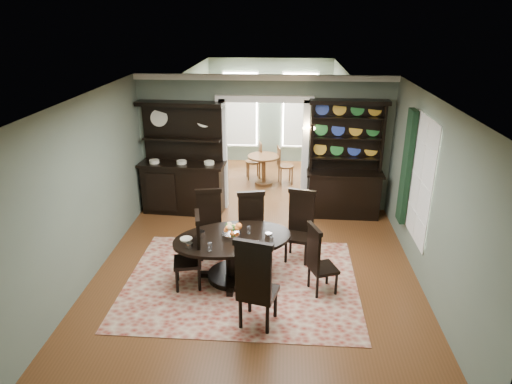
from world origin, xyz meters
TOP-DOWN VIEW (x-y plane):
  - room at (0.00, 0.04)m, footprint 5.51×6.01m
  - parlor at (0.00, 5.53)m, footprint 3.51×3.50m
  - doorway_trim at (0.00, 3.00)m, footprint 2.08×0.25m
  - right_window at (2.69, 0.93)m, footprint 0.15×1.47m
  - wall_sconce at (0.95, 2.85)m, footprint 0.27×0.21m
  - rug at (-0.21, -0.16)m, footprint 3.84×2.99m
  - dining_table at (-0.36, -0.04)m, footprint 2.31×2.31m
  - centerpiece at (-0.39, -0.00)m, footprint 1.55×1.00m
  - chair_far_left at (-0.88, 0.78)m, footprint 0.54×0.53m
  - chair_far_mid at (-0.10, 0.63)m, footprint 0.55×0.53m
  - chair_far_right at (0.76, 0.77)m, footprint 0.57×0.55m
  - chair_end_left at (-0.97, -0.30)m, footprint 0.54×0.56m
  - chair_end_right at (1.02, -0.36)m, footprint 0.54×0.55m
  - chair_near at (0.10, -1.31)m, footprint 0.64×0.62m
  - sideboard at (-1.77, 2.71)m, footprint 1.90×0.79m
  - welsh_dresser at (1.75, 2.72)m, footprint 1.64×0.63m
  - parlor_table at (-0.08, 4.52)m, footprint 0.83×0.83m
  - parlor_chair_left at (-0.31, 4.95)m, footprint 0.45×0.44m
  - parlor_chair_right at (0.42, 4.59)m, footprint 0.44×0.43m

SIDE VIEW (x-z plane):
  - rug at x=-0.21m, z-range 0.00..0.01m
  - parlor_table at x=-0.08m, z-range 0.12..0.88m
  - parlor_chair_right at x=0.42m, z-range 0.03..1.02m
  - parlor_chair_left at x=-0.31m, z-range 0.03..1.03m
  - dining_table at x=-0.36m, z-range 0.15..0.93m
  - chair_end_right at x=1.02m, z-range 0.03..1.21m
  - chair_far_left at x=-0.88m, z-range 0.03..1.29m
  - chair_end_left at x=-0.97m, z-range 0.03..1.31m
  - chair_far_mid at x=-0.10m, z-range 0.03..1.32m
  - chair_far_right at x=0.76m, z-range 0.03..1.32m
  - chair_near at x=0.10m, z-range 0.04..1.47m
  - centerpiece at x=-0.39m, z-range 0.72..0.97m
  - sideboard at x=-1.77m, z-range -0.37..2.08m
  - welsh_dresser at x=1.75m, z-range -0.35..2.19m
  - parlor at x=0.00m, z-range 0.01..3.02m
  - room at x=0.00m, z-range 0.07..3.08m
  - right_window at x=2.69m, z-range 0.54..2.66m
  - doorway_trim at x=0.00m, z-range 0.33..2.90m
  - wall_sconce at x=0.95m, z-range 1.79..1.99m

